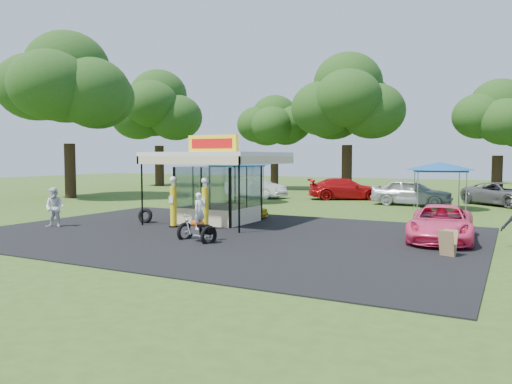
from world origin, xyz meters
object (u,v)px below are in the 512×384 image
gas_pump_left (173,203)px  bg_car_d (503,194)px  tent_west (238,162)px  motorcycle (199,222)px  gas_pump_right (205,205)px  bg_car_c (412,192)px  pink_sedan (441,223)px  a_frame_sign (448,243)px  gas_station_kiosk (219,186)px  bg_car_b (345,189)px  kiosk_car (241,209)px  bg_car_a (256,187)px  spectator_west (55,208)px  tent_east (440,166)px

gas_pump_left → bg_car_d: size_ratio=0.42×
tent_west → motorcycle: bearing=-65.5°
gas_pump_right → bg_car_c: gas_pump_right is taller
motorcycle → pink_sedan: 9.05m
a_frame_sign → gas_pump_left: bearing=-166.5°
gas_station_kiosk → bg_car_b: size_ratio=0.98×
gas_station_kiosk → kiosk_car: gas_station_kiosk is taller
gas_station_kiosk → gas_pump_left: bearing=-111.0°
gas_pump_left → bg_car_a: bearing=105.1°
spectator_west → bg_car_d: size_ratio=0.33×
bg_car_d → tent_east: 5.81m
motorcycle → gas_pump_right: bearing=134.4°
motorcycle → bg_car_c: bearing=92.0°
kiosk_car → gas_pump_right: bearing=-170.9°
bg_car_b → gas_pump_left: bearing=145.2°
motorcycle → bg_car_b: size_ratio=0.35×
bg_car_a → tent_east: size_ratio=1.18×
pink_sedan → spectator_west: size_ratio=2.70×
bg_car_a → tent_west: (0.85, -4.34, 2.04)m
kiosk_car → tent_west: (-4.46, 7.43, 2.36)m
gas_pump_left → tent_east: 16.70m
tent_west → spectator_west: bearing=-94.6°
motorcycle → bg_car_b: bearing=107.9°
bg_car_c → gas_pump_left: bearing=157.2°
gas_station_kiosk → bg_car_a: size_ratio=1.11×
tent_east → gas_station_kiosk: bearing=-126.9°
kiosk_car → tent_west: tent_west is taller
a_frame_sign → spectator_west: spectator_west is taller
motorcycle → bg_car_d: 22.87m
a_frame_sign → tent_east: tent_east is taller
gas_pump_right → tent_west: bearing=113.5°
bg_car_a → tent_west: 4.87m
tent_west → bg_car_d: bearing=20.3°
bg_car_c → spectator_west: bearing=148.7°
bg_car_a → tent_east: 14.18m
a_frame_sign → spectator_west: size_ratio=0.48×
gas_pump_right → bg_car_b: 17.99m
a_frame_sign → bg_car_c: size_ratio=0.17×
bg_car_b → bg_car_c: bearing=-143.1°
kiosk_car → gas_pump_left: bearing=168.7°
motorcycle → spectator_west: size_ratio=1.07×
gas_pump_right → a_frame_sign: size_ratio=2.64×
gas_pump_left → bg_car_a: gas_pump_left is taller
bg_car_c → tent_east: size_ratio=1.24×
a_frame_sign → pink_sedan: (-0.60, 3.06, 0.24)m
bg_car_a → kiosk_car: bearing=-150.4°
gas_pump_right → kiosk_car: (-0.73, 4.51, -0.62)m
pink_sedan → bg_car_a: size_ratio=1.00×
spectator_west → bg_car_a: (0.32, 18.79, -0.10)m
tent_west → tent_east: 13.08m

